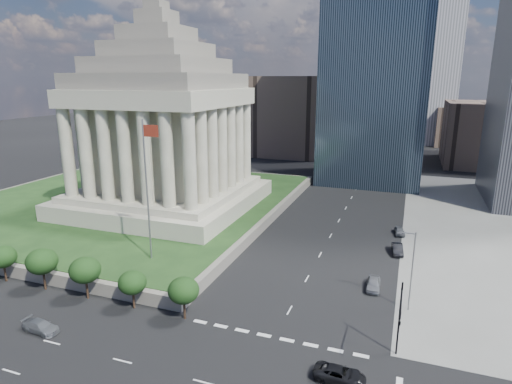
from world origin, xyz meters
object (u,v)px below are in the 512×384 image
at_px(flagpole, 147,183).
at_px(pickup_truck, 340,374).
at_px(suv_grey, 41,326).
at_px(parked_sedan_mid, 397,249).
at_px(traffic_signal_ne, 400,317).
at_px(parked_sedan_far, 400,231).
at_px(war_memorial, 162,109).
at_px(street_lamp_north, 411,267).
at_px(parked_sedan_near, 373,284).

height_order(flagpole, pickup_truck, flagpole).
height_order(suv_grey, parked_sedan_mid, parked_sedan_mid).
bearing_deg(parked_sedan_mid, flagpole, -158.25).
relative_size(traffic_signal_ne, parked_sedan_far, 1.99).
distance_m(pickup_truck, parked_sedan_mid, 33.42).
bearing_deg(pickup_truck, war_memorial, 47.92).
bearing_deg(parked_sedan_mid, street_lamp_north, -91.73).
height_order(war_memorial, street_lamp_north, war_memorial).
relative_size(war_memorial, traffic_signal_ne, 4.88).
bearing_deg(suv_grey, war_memorial, 16.63).
distance_m(flagpole, pickup_truck, 35.19).
height_order(pickup_truck, parked_sedan_near, parked_sedan_near).
xyz_separation_m(street_lamp_north, suv_grey, (-37.96, -18.82, -5.01)).
distance_m(traffic_signal_ne, parked_sedan_far, 38.49).
distance_m(war_memorial, parked_sedan_near, 51.31).
bearing_deg(street_lamp_north, parked_sedan_mid, 95.88).
distance_m(flagpole, traffic_signal_ne, 36.69).
bearing_deg(parked_sedan_near, pickup_truck, -96.00).
bearing_deg(traffic_signal_ne, parked_sedan_near, 102.81).
height_order(street_lamp_north, parked_sedan_far, street_lamp_north).
bearing_deg(parked_sedan_near, traffic_signal_ne, -79.50).
distance_m(street_lamp_north, parked_sedan_far, 27.42).
relative_size(war_memorial, parked_sedan_near, 8.79).
bearing_deg(street_lamp_north, parked_sedan_near, 136.65).
bearing_deg(suv_grey, parked_sedan_near, -51.74).
bearing_deg(suv_grey, parked_sedan_far, -34.32).
distance_m(street_lamp_north, pickup_truck, 17.17).
bearing_deg(parked_sedan_mid, pickup_truck, -104.07).
bearing_deg(parked_sedan_near, parked_sedan_far, 81.43).
bearing_deg(suv_grey, flagpole, -4.94).
bearing_deg(parked_sedan_far, parked_sedan_near, -104.87).
height_order(traffic_signal_ne, street_lamp_north, street_lamp_north).
xyz_separation_m(war_memorial, suv_grey, (9.37, -41.82, -20.75)).
bearing_deg(street_lamp_north, parked_sedan_far, 93.89).
height_order(pickup_truck, parked_sedan_mid, parked_sedan_mid).
xyz_separation_m(traffic_signal_ne, parked_sedan_far, (-1.00, 38.20, -4.57)).
xyz_separation_m(street_lamp_north, parked_sedan_near, (-4.33, 4.09, -4.91)).
relative_size(parked_sedan_near, parked_sedan_mid, 0.99).
height_order(suv_grey, parked_sedan_far, parked_sedan_far).
distance_m(parked_sedan_near, parked_sedan_far, 22.95).
xyz_separation_m(street_lamp_north, parked_sedan_mid, (-1.83, 17.75, -4.92)).
xyz_separation_m(traffic_signal_ne, pickup_truck, (-4.76, -4.15, -4.58)).
bearing_deg(parked_sedan_far, suv_grey, -136.93).
height_order(traffic_signal_ne, pickup_truck, traffic_signal_ne).
distance_m(flagpole, parked_sedan_far, 45.21).
height_order(pickup_truck, parked_sedan_far, parked_sedan_far).
bearing_deg(pickup_truck, parked_sedan_near, -3.11).
xyz_separation_m(war_memorial, pickup_truck, (41.74, -38.45, -20.73)).
bearing_deg(parked_sedan_mid, war_memorial, 165.80).
bearing_deg(suv_grey, street_lamp_north, -59.62).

